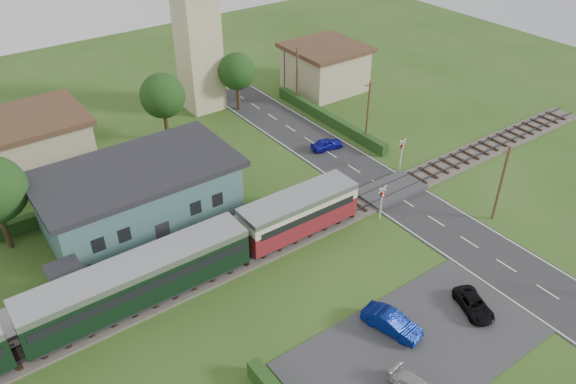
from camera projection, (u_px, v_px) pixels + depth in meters
ground at (318, 244)px, 44.91m from camera, size 120.00×120.00×0.00m
railway_track at (303, 230)px, 46.20m from camera, size 76.00×3.20×0.49m
road at (406, 202)px, 49.76m from camera, size 6.00×70.00×0.05m
car_park at (415, 348)px, 36.06m from camera, size 17.00×9.00×0.08m
crossing_deck at (390, 190)px, 51.00m from camera, size 6.20×3.40×0.45m
platform at (175, 255)px, 43.43m from camera, size 30.00×3.00×0.45m
equipment_hut at (67, 282)px, 38.69m from camera, size 2.30×2.30×2.55m
station_building at (140, 195)px, 45.96m from camera, size 16.00×9.00×5.30m
train at (93, 300)px, 36.67m from camera, size 43.20×2.90×3.40m
church_tower at (196, 20)px, 60.55m from camera, size 6.00×6.00×17.60m
house_west at (30, 144)px, 52.93m from camera, size 10.80×8.80×5.50m
house_east at (325, 67)px, 69.27m from camera, size 8.80×8.80×5.50m
hedge_roadside at (329, 119)px, 62.27m from camera, size 0.80×18.00×1.20m
hedge_station at (123, 191)px, 50.14m from camera, size 22.00×0.80×1.30m
tree_b at (163, 96)px, 56.66m from camera, size 4.60×4.60×7.34m
tree_c at (237, 72)px, 63.08m from camera, size 4.20×4.20×6.78m
utility_pole_b at (501, 183)px, 45.75m from camera, size 1.40×0.22×7.00m
utility_pole_c at (368, 113)px, 56.55m from camera, size 1.40×0.22×7.00m
utility_pole_d at (297, 76)px, 64.64m from camera, size 1.40×0.22×7.00m
crossing_signal_near at (382, 198)px, 46.56m from camera, size 0.84×0.28×3.28m
crossing_signal_far at (402, 150)px, 53.30m from camera, size 0.84×0.28×3.28m
streetlamp_east at (284, 65)px, 69.21m from camera, size 0.30×0.30×5.15m
car_on_road at (327, 144)px, 57.40m from camera, size 3.54×1.84×1.15m
car_park_blue at (392, 322)px, 36.92m from camera, size 2.41×4.30×1.34m
car_park_dark at (474, 305)px, 38.52m from camera, size 2.83×3.92×0.99m
pedestrian_near at (253, 214)px, 45.90m from camera, size 0.81×0.63×1.97m
pedestrian_far at (91, 274)px, 39.99m from camera, size 0.82×0.96×1.73m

